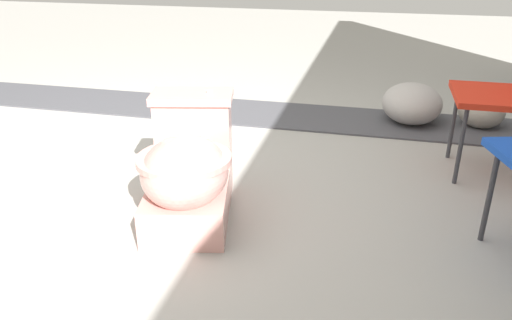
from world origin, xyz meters
name	(u,v)px	position (x,y,z in m)	size (l,w,h in m)	color
ground_plane	(155,181)	(0.00, 0.00, 0.00)	(14.00, 14.00, 0.00)	#A8A59E
gravel_strip	(292,116)	(-1.18, 0.50, 0.01)	(0.56, 8.00, 0.01)	#4C4C51
toilet	(189,171)	(0.28, 0.30, 0.22)	(0.70, 0.50, 0.52)	#E09E93
boulder_near	(482,111)	(-1.27, 1.74, 0.11)	(0.29, 0.29, 0.22)	#ADA899
boulder_far	(412,103)	(-1.26, 1.30, 0.13)	(0.45, 0.39, 0.27)	#B7B2AD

